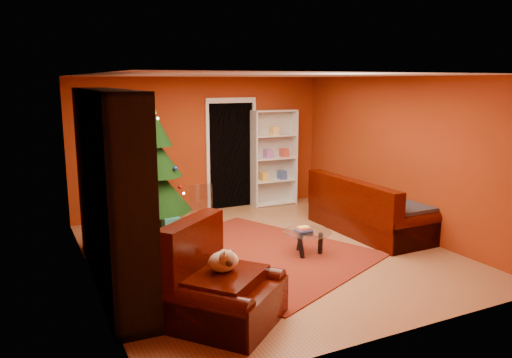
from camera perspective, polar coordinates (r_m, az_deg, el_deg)
name	(u,v)px	position (r m, az deg, el deg)	size (l,w,h in m)	color
floor	(268,254)	(7.56, 1.36, -8.55)	(5.00, 5.50, 0.05)	brown
ceiling	(269,73)	(7.12, 1.46, 11.97)	(5.00, 5.50, 0.05)	silver
wall_back	(202,145)	(9.74, -6.21, 3.88)	(5.00, 0.05, 2.60)	maroon
wall_left	(86,182)	(6.47, -18.84, -0.36)	(0.05, 5.50, 2.60)	maroon
wall_right	(402,156)	(8.67, 16.37, 2.59)	(0.05, 5.50, 2.60)	maroon
doorway	(231,156)	(9.95, -2.84, 2.63)	(1.06, 0.60, 2.16)	black
rug	(255,255)	(7.43, -0.14, -8.64)	(2.64, 3.09, 0.02)	maroon
media_unit	(110,189)	(6.38, -16.39, -1.15)	(0.49, 3.17, 2.43)	black
christmas_tree	(155,166)	(8.86, -11.43, 1.42)	(1.23, 1.23, 2.18)	black
gift_box_teal	(171,225)	(8.59, -9.70, -5.15)	(0.27, 0.27, 0.27)	#237A76
gift_box_green	(195,226)	(8.40, -7.02, -5.39)	(0.29, 0.29, 0.29)	#2D673C
gift_box_red	(158,217)	(9.16, -11.13, -4.25)	(0.25, 0.25, 0.25)	maroon
white_bookshelf	(274,158)	(10.20, 2.09, 2.40)	(0.93, 0.33, 2.00)	white
armchair	(226,283)	(5.35, -3.49, -11.80)	(1.12, 1.12, 0.88)	black
dog	(223,262)	(5.33, -3.75, -9.39)	(0.40, 0.30, 0.29)	beige
sofa	(370,205)	(8.61, 12.92, -2.86)	(2.23, 1.00, 0.96)	black
coffee_table	(307,243)	(7.43, 5.87, -7.26)	(0.71, 0.71, 0.44)	gray
acrylic_chair	(204,214)	(8.25, -5.91, -3.96)	(0.39, 0.43, 0.76)	#66605B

